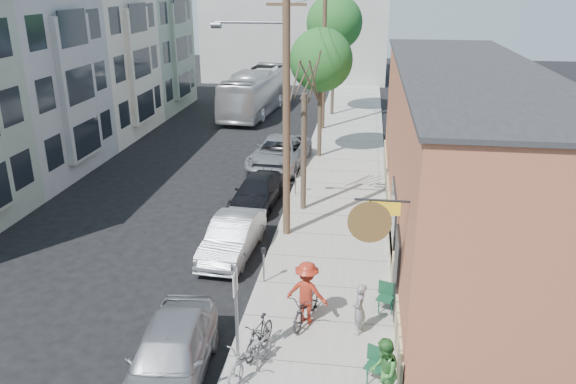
# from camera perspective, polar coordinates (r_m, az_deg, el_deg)

# --- Properties ---
(ground) EXTENTS (120.00, 120.00, 0.00)m
(ground) POSITION_cam_1_polar(r_m,az_deg,el_deg) (19.43, -9.08, -8.92)
(ground) COLOR black
(sidewalk) EXTENTS (4.50, 58.00, 0.15)m
(sidewalk) POSITION_cam_1_polar(r_m,az_deg,el_deg) (28.70, 5.43, 1.39)
(sidewalk) COLOR #9F9D93
(sidewalk) RESTS_ON ground
(cafe_building) EXTENTS (6.60, 20.20, 6.61)m
(cafe_building) POSITION_cam_1_polar(r_m,az_deg,el_deg) (22.28, 17.18, 3.55)
(cafe_building) COLOR #A4583C
(cafe_building) RESTS_ON ground
(apartment_row) EXTENTS (6.30, 32.00, 9.00)m
(apartment_row) POSITION_cam_1_polar(r_m,az_deg,el_deg) (35.00, -21.89, 11.00)
(apartment_row) COLOR #95A188
(apartment_row) RESTS_ON ground
(end_cap_building) EXTENTS (18.00, 8.00, 12.00)m
(end_cap_building) POSITION_cam_1_polar(r_m,az_deg,el_deg) (58.65, 0.87, 17.24)
(end_cap_building) COLOR #A7A7A2
(end_cap_building) RESTS_ON ground
(sign_post) EXTENTS (0.07, 0.45, 2.80)m
(sign_post) POSITION_cam_1_polar(r_m,az_deg,el_deg) (14.39, -5.28, -11.65)
(sign_post) COLOR slate
(sign_post) RESTS_ON sidewalk
(parking_meter_near) EXTENTS (0.14, 0.14, 1.24)m
(parking_meter_near) POSITION_cam_1_polar(r_m,az_deg,el_deg) (18.47, -2.49, -6.83)
(parking_meter_near) COLOR slate
(parking_meter_near) RESTS_ON sidewalk
(parking_meter_far) EXTENTS (0.14, 0.14, 1.24)m
(parking_meter_far) POSITION_cam_1_polar(r_m,az_deg,el_deg) (25.92, 0.76, 1.47)
(parking_meter_far) COLOR slate
(parking_meter_far) RESTS_ON sidewalk
(utility_pole_near) EXTENTS (3.57, 0.28, 10.00)m
(utility_pole_near) POSITION_cam_1_polar(r_m,az_deg,el_deg) (20.62, -0.32, 9.20)
(utility_pole_near) COLOR #503A28
(utility_pole_near) RESTS_ON sidewalk
(utility_pole_far) EXTENTS (1.80, 0.28, 10.00)m
(utility_pole_far) POSITION_cam_1_polar(r_m,az_deg,el_deg) (37.37, 3.67, 14.23)
(utility_pole_far) COLOR #503A28
(utility_pole_far) RESTS_ON sidewalk
(tree_bare) EXTENTS (0.24, 0.24, 5.05)m
(tree_bare) POSITION_cam_1_polar(r_m,az_deg,el_deg) (23.81, 1.60, 3.99)
(tree_bare) COLOR #44392C
(tree_bare) RESTS_ON sidewalk
(tree_leafy_mid) EXTENTS (3.41, 3.41, 7.08)m
(tree_leafy_mid) POSITION_cam_1_polar(r_m,az_deg,el_deg) (31.00, 3.37, 13.21)
(tree_leafy_mid) COLOR #44392C
(tree_leafy_mid) RESTS_ON sidewalk
(tree_leafy_far) EXTENTS (3.98, 3.98, 8.56)m
(tree_leafy_far) POSITION_cam_1_polar(r_m,az_deg,el_deg) (41.64, 4.73, 16.74)
(tree_leafy_far) COLOR #44392C
(tree_leafy_far) RESTS_ON sidewalk
(patio_chair_a) EXTENTS (0.64, 0.64, 0.88)m
(patio_chair_a) POSITION_cam_1_polar(r_m,az_deg,el_deg) (17.37, 9.88, -10.56)
(patio_chair_a) COLOR #134329
(patio_chair_a) RESTS_ON sidewalk
(patio_chair_b) EXTENTS (0.66, 0.66, 0.88)m
(patio_chair_b) POSITION_cam_1_polar(r_m,az_deg,el_deg) (14.67, 8.87, -17.06)
(patio_chair_b) COLOR #134329
(patio_chair_b) RESTS_ON sidewalk
(patron_grey) EXTENTS (0.41, 0.59, 1.53)m
(patron_grey) POSITION_cam_1_polar(r_m,az_deg,el_deg) (16.13, 7.24, -11.71)
(patron_grey) COLOR slate
(patron_grey) RESTS_ON sidewalk
(patron_green) EXTENTS (0.77, 0.93, 1.74)m
(patron_green) POSITION_cam_1_polar(r_m,az_deg,el_deg) (13.80, 9.65, -17.63)
(patron_green) COLOR #32762F
(patron_green) RESTS_ON sidewalk
(cyclist) EXTENTS (1.37, 0.98, 1.92)m
(cyclist) POSITION_cam_1_polar(r_m,az_deg,el_deg) (16.39, 1.92, -10.16)
(cyclist) COLOR maroon
(cyclist) RESTS_ON sidewalk
(cyclist_bike) EXTENTS (1.13, 2.02, 1.01)m
(cyclist_bike) POSITION_cam_1_polar(r_m,az_deg,el_deg) (16.63, 1.90, -11.51)
(cyclist_bike) COLOR black
(cyclist_bike) RESTS_ON sidewalk
(parked_bike_a) EXTENTS (0.88, 1.72, 0.99)m
(parked_bike_a) POSITION_cam_1_polar(r_m,az_deg,el_deg) (15.45, -2.95, -14.35)
(parked_bike_a) COLOR #232326
(parked_bike_a) RESTS_ON sidewalk
(parked_bike_b) EXTENTS (1.34, 2.02, 1.00)m
(parked_bike_b) POSITION_cam_1_polar(r_m,az_deg,el_deg) (14.76, -3.83, -16.26)
(parked_bike_b) COLOR slate
(parked_bike_b) RESTS_ON sidewalk
(car_0) EXTENTS (2.31, 4.84, 1.60)m
(car_0) POSITION_cam_1_polar(r_m,az_deg,el_deg) (14.81, -11.87, -15.85)
(car_0) COLOR #98989F
(car_0) RESTS_ON ground
(car_1) EXTENTS (1.79, 4.43, 1.43)m
(car_1) POSITION_cam_1_polar(r_m,az_deg,el_deg) (20.71, -5.66, -4.56)
(car_1) COLOR #B2B5BA
(car_1) RESTS_ON ground
(car_2) EXTENTS (2.10, 4.57, 1.29)m
(car_2) POSITION_cam_1_polar(r_m,az_deg,el_deg) (25.15, -3.14, 0.01)
(car_2) COLOR black
(car_2) RESTS_ON ground
(car_3) EXTENTS (3.21, 5.97, 1.59)m
(car_3) POSITION_cam_1_polar(r_m,az_deg,el_deg) (30.30, -0.91, 3.96)
(car_3) COLOR #98999F
(car_3) RESTS_ON ground
(bus) EXTENTS (3.62, 11.75, 3.22)m
(bus) POSITION_cam_1_polar(r_m,az_deg,el_deg) (43.47, -3.20, 10.17)
(bus) COLOR silver
(bus) RESTS_ON ground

